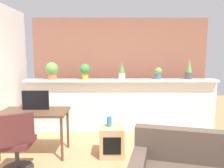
% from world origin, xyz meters
% --- Properties ---
extents(divider_wall, '(4.05, 0.16, 1.10)m').
position_xyz_m(divider_wall, '(0.00, 2.00, 0.55)').
color(divider_wall, white).
rests_on(divider_wall, ground).
extents(plant_shelf, '(4.05, 0.29, 0.04)m').
position_xyz_m(plant_shelf, '(0.00, 1.96, 1.12)').
color(plant_shelf, white).
rests_on(plant_shelf, divider_wall).
extents(brick_wall_behind, '(4.05, 0.10, 2.50)m').
position_xyz_m(brick_wall_behind, '(0.00, 2.60, 1.25)').
color(brick_wall_behind, '#935B47').
rests_on(brick_wall_behind, ground).
extents(potted_plant_0, '(0.28, 0.28, 0.36)m').
position_xyz_m(potted_plant_0, '(-1.46, 1.97, 1.34)').
color(potted_plant_0, '#C66B42').
rests_on(potted_plant_0, plant_shelf).
extents(potted_plant_1, '(0.23, 0.23, 0.33)m').
position_xyz_m(potted_plant_1, '(-0.76, 1.94, 1.34)').
color(potted_plant_1, gold).
rests_on(potted_plant_1, plant_shelf).
extents(potted_plant_2, '(0.14, 0.14, 0.36)m').
position_xyz_m(potted_plant_2, '(0.01, 1.93, 1.32)').
color(potted_plant_2, silver).
rests_on(potted_plant_2, plant_shelf).
extents(potted_plant_3, '(0.16, 0.16, 0.25)m').
position_xyz_m(potted_plant_3, '(0.78, 1.98, 1.28)').
color(potted_plant_3, '#386B84').
rests_on(potted_plant_3, plant_shelf).
extents(potted_plant_4, '(0.17, 0.17, 0.43)m').
position_xyz_m(potted_plant_4, '(1.44, 2.00, 1.33)').
color(potted_plant_4, '#4C4C51').
rests_on(potted_plant_4, plant_shelf).
extents(desk, '(1.10, 0.60, 0.75)m').
position_xyz_m(desk, '(-1.50, 0.90, 0.67)').
color(desk, brown).
rests_on(desk, ground).
extents(tv_monitor, '(0.44, 0.04, 0.33)m').
position_xyz_m(tv_monitor, '(-1.49, 0.98, 0.91)').
color(tv_monitor, black).
rests_on(tv_monitor, desk).
extents(office_chair, '(0.52, 0.52, 0.91)m').
position_xyz_m(office_chair, '(-1.53, 0.27, 0.39)').
color(office_chair, '#262628').
rests_on(office_chair, ground).
extents(side_cube_shelf, '(0.40, 0.41, 0.50)m').
position_xyz_m(side_cube_shelf, '(-0.21, 0.83, 0.25)').
color(side_cube_shelf, tan).
rests_on(side_cube_shelf, ground).
extents(vase_on_shelf, '(0.08, 0.08, 0.17)m').
position_xyz_m(vase_on_shelf, '(-0.25, 0.84, 0.58)').
color(vase_on_shelf, teal).
rests_on(vase_on_shelf, side_cube_shelf).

